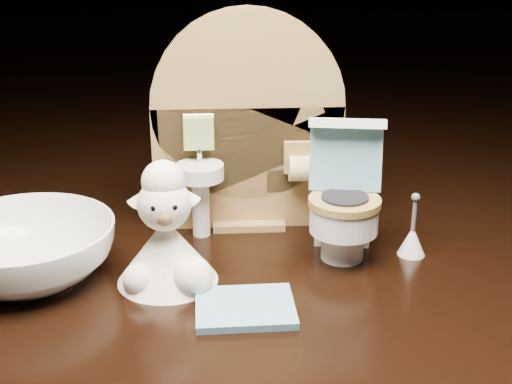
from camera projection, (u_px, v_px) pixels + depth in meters
backdrop_panel at (247, 134)px, 0.48m from camera, size 0.13×0.05×0.15m
toy_toilet at (344, 205)px, 0.45m from camera, size 0.05×0.06×0.09m
bath_mat at (245, 308)px, 0.39m from camera, size 0.06×0.05×0.00m
toilet_brush at (412, 239)px, 0.46m from camera, size 0.02×0.02×0.04m
plush_lamb at (167, 241)px, 0.42m from camera, size 0.06×0.06×0.08m
ceramic_bowl at (25, 251)px, 0.43m from camera, size 0.13×0.13×0.03m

